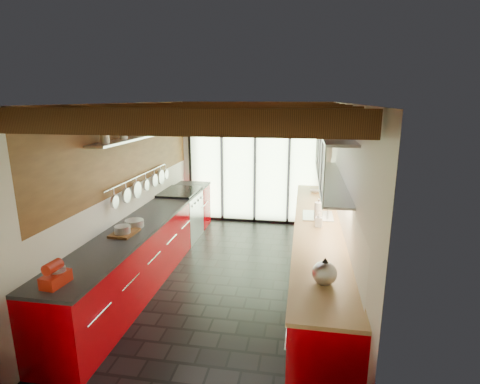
% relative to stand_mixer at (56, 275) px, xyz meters
% --- Properties ---
extents(ground, '(5.50, 5.50, 0.00)m').
position_rel_stand_mixer_xyz_m(ground, '(1.27, 2.23, -1.02)').
color(ground, black).
rests_on(ground, ground).
extents(room_shell, '(5.50, 5.50, 5.50)m').
position_rel_stand_mixer_xyz_m(room_shell, '(1.27, 2.23, 0.63)').
color(room_shell, silver).
rests_on(room_shell, ground).
extents(ceiling_beams, '(3.14, 5.06, 4.90)m').
position_rel_stand_mixer_xyz_m(ceiling_beams, '(1.27, 2.61, 1.44)').
color(ceiling_beams, '#593316').
rests_on(ceiling_beams, ground).
extents(glass_door, '(2.95, 0.10, 2.90)m').
position_rel_stand_mixer_xyz_m(glass_door, '(1.27, 4.92, 0.64)').
color(glass_door, '#C6EAAD').
rests_on(glass_door, ground).
extents(left_counter, '(0.68, 5.00, 0.92)m').
position_rel_stand_mixer_xyz_m(left_counter, '(-0.01, 2.23, -0.56)').
color(left_counter, '#B40007').
rests_on(left_counter, ground).
extents(range_stove, '(0.66, 0.90, 0.97)m').
position_rel_stand_mixer_xyz_m(range_stove, '(-0.01, 3.68, -0.55)').
color(range_stove, silver).
rests_on(range_stove, ground).
extents(right_counter, '(0.68, 5.00, 0.92)m').
position_rel_stand_mixer_xyz_m(right_counter, '(2.54, 2.23, -0.56)').
color(right_counter, '#B40007').
rests_on(right_counter, ground).
extents(sink_assembly, '(0.45, 0.52, 0.43)m').
position_rel_stand_mixer_xyz_m(sink_assembly, '(2.56, 2.63, -0.06)').
color(sink_assembly, silver).
rests_on(sink_assembly, right_counter).
extents(upper_cabinets_right, '(0.34, 3.00, 3.00)m').
position_rel_stand_mixer_xyz_m(upper_cabinets_right, '(2.70, 2.53, 0.83)').
color(upper_cabinets_right, silver).
rests_on(upper_cabinets_right, ground).
extents(left_wall_fixtures, '(0.28, 2.60, 0.96)m').
position_rel_stand_mixer_xyz_m(left_wall_fixtures, '(-0.20, 2.52, 0.76)').
color(left_wall_fixtures, silver).
rests_on(left_wall_fixtures, ground).
extents(stand_mixer, '(0.18, 0.29, 0.25)m').
position_rel_stand_mixer_xyz_m(stand_mixer, '(0.00, 0.00, 0.00)').
color(stand_mixer, '#AF1E0E').
rests_on(stand_mixer, left_counter).
extents(pot_large, '(0.23, 0.23, 0.13)m').
position_rel_stand_mixer_xyz_m(pot_large, '(0.00, 1.36, -0.03)').
color(pot_large, silver).
rests_on(pot_large, left_counter).
extents(pot_small, '(0.31, 0.31, 0.10)m').
position_rel_stand_mixer_xyz_m(pot_small, '(0.00, 1.70, -0.05)').
color(pot_small, silver).
rests_on(pot_small, left_counter).
extents(cutting_board, '(0.30, 0.40, 0.03)m').
position_rel_stand_mixer_xyz_m(cutting_board, '(0.00, 1.40, -0.08)').
color(cutting_board, brown).
rests_on(cutting_board, left_counter).
extents(kettle, '(0.31, 0.33, 0.28)m').
position_rel_stand_mixer_xyz_m(kettle, '(2.54, 0.46, 0.02)').
color(kettle, silver).
rests_on(kettle, right_counter).
extents(paper_towel, '(0.13, 0.13, 0.32)m').
position_rel_stand_mixer_xyz_m(paper_towel, '(2.54, 2.43, 0.04)').
color(paper_towel, white).
rests_on(paper_towel, right_counter).
extents(soap_bottle, '(0.11, 0.11, 0.21)m').
position_rel_stand_mixer_xyz_m(soap_bottle, '(2.54, 2.14, 0.01)').
color(soap_bottle, silver).
rests_on(soap_bottle, right_counter).
extents(bowl, '(0.23, 0.23, 0.05)m').
position_rel_stand_mixer_xyz_m(bowl, '(2.54, 4.15, -0.07)').
color(bowl, silver).
rests_on(bowl, right_counter).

